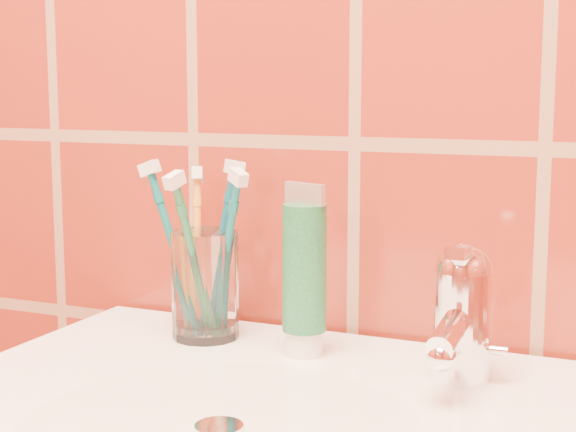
% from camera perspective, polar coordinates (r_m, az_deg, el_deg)
% --- Properties ---
extents(glass_tumbler, '(0.08, 0.08, 0.11)m').
position_cam_1_polar(glass_tumbler, '(0.88, -5.38, -4.45)').
color(glass_tumbler, white).
rests_on(glass_tumbler, pedestal_sink).
extents(toothpaste_tube, '(0.05, 0.04, 0.16)m').
position_cam_1_polar(toothpaste_tube, '(0.81, 1.07, -3.87)').
color(toothpaste_tube, white).
rests_on(toothpaste_tube, pedestal_sink).
extents(faucet, '(0.05, 0.11, 0.12)m').
position_cam_1_polar(faucet, '(0.76, 11.15, -5.91)').
color(faucet, white).
rests_on(faucet, pedestal_sink).
extents(toothbrush_0, '(0.12, 0.11, 0.19)m').
position_cam_1_polar(toothbrush_0, '(0.86, -4.06, -2.63)').
color(toothbrush_0, '#0D6C6D').
rests_on(toothbrush_0, glass_tumbler).
extents(toothbrush_1, '(0.09, 0.08, 0.19)m').
position_cam_1_polar(toothbrush_1, '(0.88, -4.44, -2.14)').
color(toothbrush_1, '#0C526A').
rests_on(toothbrush_1, glass_tumbler).
extents(toothbrush_2, '(0.06, 0.13, 0.19)m').
position_cam_1_polar(toothbrush_2, '(0.85, -6.08, -2.81)').
color(toothbrush_2, '#1D6F43').
rests_on(toothbrush_2, glass_tumbler).
extents(toothbrush_3, '(0.10, 0.13, 0.19)m').
position_cam_1_polar(toothbrush_3, '(0.90, -5.90, -2.31)').
color(toothbrush_3, orange).
rests_on(toothbrush_3, glass_tumbler).
extents(toothbrush_4, '(0.10, 0.09, 0.18)m').
position_cam_1_polar(toothbrush_4, '(0.88, -7.32, -2.25)').
color(toothbrush_4, '#0B5E63').
rests_on(toothbrush_4, glass_tumbler).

